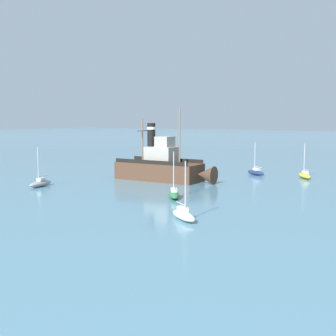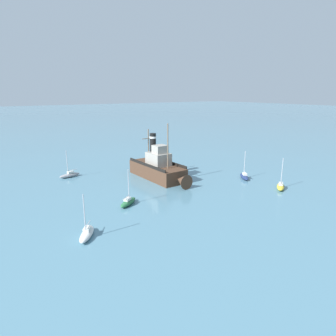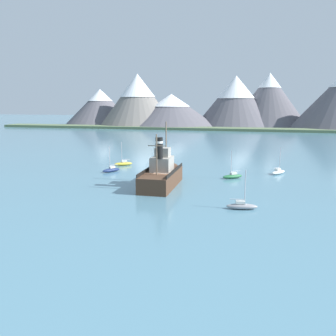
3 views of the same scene
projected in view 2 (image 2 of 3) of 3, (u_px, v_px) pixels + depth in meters
name	position (u px, v px, depth m)	size (l,w,h in m)	color
ground_plane	(152.00, 177.00, 53.84)	(600.00, 600.00, 0.00)	teal
old_tugboat	(159.00, 168.00, 52.48)	(4.67, 14.47, 9.90)	#4C3323
sailboat_green	(128.00, 202.00, 40.52)	(3.72, 3.12, 4.90)	#286B3D
sailboat_navy	(244.00, 176.00, 52.68)	(3.01, 3.78, 4.90)	navy
sailboat_grey	(70.00, 175.00, 53.58)	(3.93, 1.71, 4.90)	gray
sailboat_white	(87.00, 234.00, 31.52)	(3.10, 3.73, 4.90)	white
sailboat_yellow	(281.00, 186.00, 47.17)	(3.74, 3.08, 4.90)	gold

